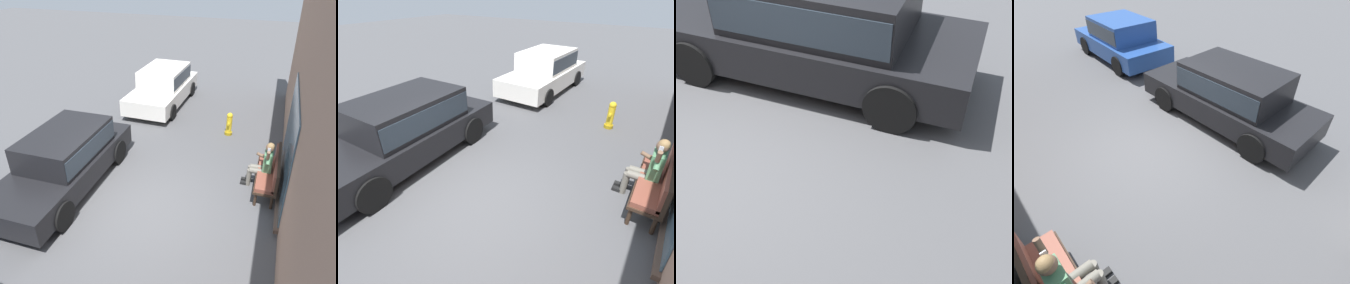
{
  "view_description": "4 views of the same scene",
  "coord_description": "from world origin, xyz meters",
  "views": [
    {
      "loc": [
        5.71,
        2.6,
        5.34
      ],
      "look_at": [
        -1.36,
        0.22,
        1.16
      ],
      "focal_mm": 35.0,
      "sensor_mm": 36.0,
      "label": 1
    },
    {
      "loc": [
        2.9,
        2.6,
        3.57
      ],
      "look_at": [
        -0.9,
        0.13,
        0.9
      ],
      "focal_mm": 28.0,
      "sensor_mm": 36.0,
      "label": 2
    },
    {
      "loc": [
        -2.7,
        2.6,
        3.57
      ],
      "look_at": [
        -1.7,
        0.11,
        1.1
      ],
      "focal_mm": 45.0,
      "sensor_mm": 36.0,
      "label": 3
    },
    {
      "loc": [
        -3.87,
        2.6,
        4.05
      ],
      "look_at": [
        -1.18,
        0.15,
        1.07
      ],
      "focal_mm": 28.0,
      "sensor_mm": 36.0,
      "label": 4
    }
  ],
  "objects": [
    {
      "name": "ground_plane",
      "position": [
        0.0,
        0.0,
        0.0
      ],
      "size": [
        60.0,
        60.0,
        0.0
      ],
      "primitive_type": "plane",
      "color": "#4C4C4F"
    },
    {
      "name": "parked_car_mid",
      "position": [
        -0.32,
        -2.25,
        0.84
      ],
      "size": [
        4.71,
        1.92,
        1.53
      ],
      "color": "black",
      "rests_on": "ground_plane"
    }
  ]
}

